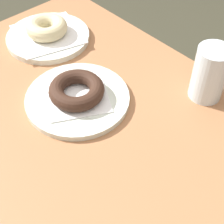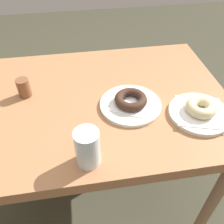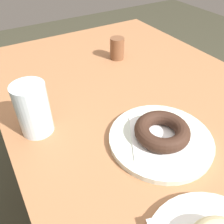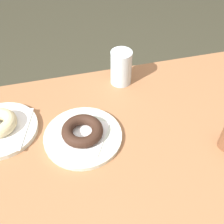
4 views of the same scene
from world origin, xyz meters
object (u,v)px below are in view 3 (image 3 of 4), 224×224
(sugar_jar, at_px, (117,48))
(donut_chocolate_ring, at_px, (162,131))
(plate_chocolate_ring, at_px, (160,139))
(water_glass, at_px, (33,109))

(sugar_jar, bearing_deg, donut_chocolate_ring, 161.79)
(plate_chocolate_ring, xyz_separation_m, donut_chocolate_ring, (0.00, 0.00, 0.03))
(donut_chocolate_ring, bearing_deg, sugar_jar, -18.21)
(donut_chocolate_ring, distance_m, sugar_jar, 0.42)
(plate_chocolate_ring, xyz_separation_m, sugar_jar, (0.40, -0.13, 0.03))
(plate_chocolate_ring, relative_size, water_glass, 1.85)
(plate_chocolate_ring, relative_size, donut_chocolate_ring, 1.90)
(plate_chocolate_ring, distance_m, water_glass, 0.29)
(sugar_jar, bearing_deg, plate_chocolate_ring, 161.79)
(plate_chocolate_ring, height_order, sugar_jar, sugar_jar)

